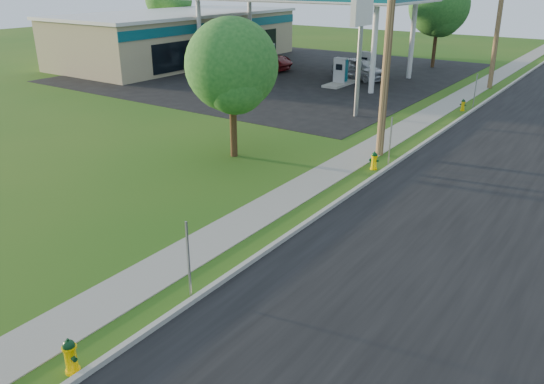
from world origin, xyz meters
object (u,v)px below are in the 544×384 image
object	(u,v)px
hydrant_mid	(374,161)
car_silver	(360,69)
fuel_pump_se	(365,67)
fuel_pump_ne	(340,75)
utility_pole_mid	(389,37)
car_red	(258,59)
tree_verge	(233,69)
price_pylon	(362,13)
tree_lot	(440,8)
fuel_pump_nw	(240,64)
utility_pole_far	(499,15)
hydrant_near	(70,356)
hydrant_far	(463,105)
tree_back	(169,0)
fuel_pump_sw	(269,58)

from	to	relation	value
hydrant_mid	car_silver	distance (m)	20.12
fuel_pump_se	fuel_pump_ne	bearing A→B (deg)	-90.00
utility_pole_mid	car_red	xyz separation A→B (m)	(-17.68, 15.11, -4.12)
tree_verge	hydrant_mid	xyz separation A→B (m)	(5.57, 1.95, -3.35)
fuel_pump_se	hydrant_mid	xyz separation A→B (m)	(9.50, -18.87, -0.36)
fuel_pump_ne	price_pylon	bearing A→B (deg)	-56.31
tree_lot	car_silver	bearing A→B (deg)	-107.93
tree_verge	fuel_pump_ne	bearing A→B (deg)	103.15
fuel_pump_nw	price_pylon	bearing A→B (deg)	-28.18
utility_pole_far	hydrant_near	world-z (taller)	utility_pole_far
fuel_pump_se	utility_pole_mid	bearing A→B (deg)	-62.37
hydrant_near	hydrant_mid	distance (m)	14.22
fuel_pump_nw	tree_lot	size ratio (longest dim) A/B	0.43
fuel_pump_nw	car_silver	xyz separation A→B (m)	(9.06, 2.89, 0.06)
fuel_pump_se	hydrant_mid	bearing A→B (deg)	-63.28
fuel_pump_nw	hydrant_far	bearing A→B (deg)	-8.57
tree_verge	hydrant_mid	world-z (taller)	tree_verge
fuel_pump_ne	hydrant_near	world-z (taller)	fuel_pump_ne
utility_pole_mid	car_red	size ratio (longest dim) A/B	1.64
tree_back	fuel_pump_se	bearing A→B (deg)	-10.20
utility_pole_mid	tree_lot	distance (m)	25.09
fuel_pump_nw	fuel_pump_sw	bearing A→B (deg)	90.00
hydrant_far	car_silver	world-z (taller)	car_silver
utility_pole_far	tree_verge	xyz separation A→B (m)	(-4.97, -21.83, -1.09)
utility_pole_mid	hydrant_far	distance (m)	11.23
hydrant_near	hydrant_far	xyz separation A→B (m)	(-0.25, 26.32, -0.05)
fuel_pump_nw	fuel_pump_sw	size ratio (longest dim) A/B	1.00
tree_verge	hydrant_mid	bearing A→B (deg)	19.32
fuel_pump_ne	fuel_pump_se	distance (m)	4.00
utility_pole_far	fuel_pump_nw	size ratio (longest dim) A/B	2.97
fuel_pump_sw	tree_lot	xyz separation A→B (m)	(11.79, 7.34, 4.04)
tree_lot	car_red	xyz separation A→B (m)	(-11.57, -9.23, -3.93)
hydrant_near	car_red	size ratio (longest dim) A/B	0.13
fuel_pump_ne	hydrant_mid	size ratio (longest dim) A/B	4.28
hydrant_far	tree_back	bearing A→B (deg)	161.88
utility_pole_mid	tree_lot	size ratio (longest dim) A/B	1.33
utility_pole_mid	tree_verge	size ratio (longest dim) A/B	1.70
fuel_pump_ne	hydrant_mid	distance (m)	17.65
utility_pole_mid	tree_verge	bearing A→B (deg)	-142.39
tree_lot	price_pylon	bearing A→B (deg)	-83.31
fuel_pump_se	tree_lot	bearing A→B (deg)	69.18
tree_back	hydrant_far	size ratio (longest dim) A/B	10.84
fuel_pump_ne	tree_lot	bearing A→B (deg)	76.17
fuel_pump_se	car_red	bearing A→B (deg)	-167.84
utility_pole_far	price_pylon	distance (m)	13.11
car_silver	hydrant_near	bearing A→B (deg)	-145.27
fuel_pump_se	tree_lot	xyz separation A→B (m)	(2.79, 7.34, 4.04)
price_pylon	hydrant_mid	size ratio (longest dim) A/B	9.16
fuel_pump_nw	car_silver	size ratio (longest dim) A/B	0.69
utility_pole_far	fuel_pump_sw	world-z (taller)	utility_pole_far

